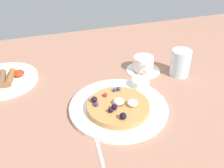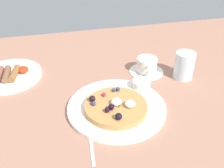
% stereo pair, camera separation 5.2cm
% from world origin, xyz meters
% --- Properties ---
extents(ground_plane, '(1.95, 1.20, 0.03)m').
position_xyz_m(ground_plane, '(0.00, 0.00, -0.01)').
color(ground_plane, '#A1705B').
extents(pancake_plate, '(0.29, 0.29, 0.01)m').
position_xyz_m(pancake_plate, '(0.07, -0.05, 0.01)').
color(pancake_plate, white).
rests_on(pancake_plate, ground_plane).
extents(pancake_with_berries, '(0.18, 0.18, 0.04)m').
position_xyz_m(pancake_with_berries, '(0.06, -0.07, 0.02)').
color(pancake_with_berries, '#C08448').
rests_on(pancake_with_berries, pancake_plate).
extents(syrup_ramekin, '(0.06, 0.06, 0.03)m').
position_xyz_m(syrup_ramekin, '(0.17, 0.03, 0.03)').
color(syrup_ramekin, white).
rests_on(syrup_ramekin, pancake_plate).
extents(breakfast_plate, '(0.23, 0.23, 0.01)m').
position_xyz_m(breakfast_plate, '(-0.26, 0.22, 0.01)').
color(breakfast_plate, white).
rests_on(breakfast_plate, ground_plane).
extents(fried_breakfast, '(0.15, 0.10, 0.02)m').
position_xyz_m(fried_breakfast, '(-0.26, 0.20, 0.02)').
color(fried_breakfast, brown).
rests_on(fried_breakfast, breakfast_plate).
extents(coffee_saucer, '(0.13, 0.13, 0.01)m').
position_xyz_m(coffee_saucer, '(0.23, 0.14, 0.00)').
color(coffee_saucer, white).
rests_on(coffee_saucer, ground_plane).
extents(coffee_cup, '(0.07, 0.10, 0.05)m').
position_xyz_m(coffee_cup, '(0.23, 0.13, 0.03)').
color(coffee_cup, white).
rests_on(coffee_cup, coffee_saucer).
extents(water_glass, '(0.07, 0.07, 0.10)m').
position_xyz_m(water_glass, '(0.35, 0.07, 0.05)').
color(water_glass, silver).
rests_on(water_glass, ground_plane).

